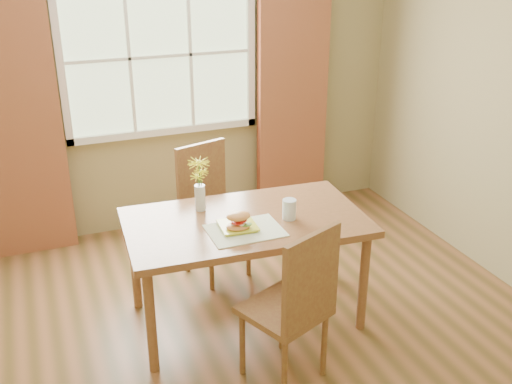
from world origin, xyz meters
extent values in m
cube|color=brown|center=(0.00, 0.00, -0.01)|extent=(4.20, 3.80, 0.02)
cube|color=#978A5A|center=(0.00, 1.91, 1.35)|extent=(4.20, 0.02, 2.70)
cube|color=#978A5A|center=(0.00, -1.91, 1.35)|extent=(4.20, 0.02, 2.70)
cube|color=#AEC393|center=(0.00, 1.88, 1.50)|extent=(1.50, 0.02, 1.20)
cube|color=white|center=(0.00, 1.85, 0.87)|extent=(1.62, 0.04, 0.06)
cube|color=white|center=(-0.78, 1.85, 1.50)|extent=(0.06, 0.04, 1.32)
cube|color=white|center=(0.78, 1.85, 1.50)|extent=(0.06, 0.04, 1.32)
cube|color=white|center=(0.00, 1.85, 1.50)|extent=(1.50, 0.03, 0.02)
cube|color=maroon|center=(-1.15, 1.78, 1.10)|extent=(0.65, 0.08, 2.20)
cube|color=maroon|center=(1.15, 1.78, 1.10)|extent=(0.65, 0.08, 2.20)
cube|color=brown|center=(0.13, 0.26, 0.72)|extent=(1.57, 0.95, 0.05)
cylinder|color=brown|center=(-0.57, -0.05, 0.35)|extent=(0.06, 0.06, 0.70)
cylinder|color=brown|center=(0.80, -0.13, 0.35)|extent=(0.06, 0.06, 0.70)
cylinder|color=brown|center=(-0.53, 0.65, 0.35)|extent=(0.06, 0.06, 0.70)
cylinder|color=brown|center=(0.84, 0.57, 0.35)|extent=(0.06, 0.06, 0.70)
cube|color=brown|center=(0.13, -0.36, 0.45)|extent=(0.55, 0.55, 0.04)
cube|color=brown|center=(0.20, -0.54, 0.74)|extent=(0.40, 0.19, 0.54)
cylinder|color=brown|center=(0.04, -0.58, 0.21)|extent=(0.04, 0.04, 0.43)
cylinder|color=brown|center=(0.35, -0.45, 0.21)|extent=(0.04, 0.04, 0.43)
cylinder|color=brown|center=(-0.09, -0.27, 0.21)|extent=(0.04, 0.04, 0.43)
cylinder|color=brown|center=(0.22, -0.14, 0.21)|extent=(0.04, 0.04, 0.43)
cube|color=brown|center=(0.13, 0.88, 0.45)|extent=(0.52, 0.52, 0.04)
cube|color=brown|center=(0.08, 1.06, 0.73)|extent=(0.41, 0.15, 0.54)
cylinder|color=brown|center=(0.02, 0.67, 0.21)|extent=(0.04, 0.04, 0.43)
cylinder|color=brown|center=(0.34, 0.77, 0.21)|extent=(0.04, 0.04, 0.43)
cylinder|color=brown|center=(-0.08, 0.99, 0.21)|extent=(0.04, 0.04, 0.43)
cylinder|color=brown|center=(0.25, 1.09, 0.21)|extent=(0.04, 0.04, 0.43)
cube|color=silver|center=(0.07, 0.10, 0.75)|extent=(0.45, 0.33, 0.01)
cube|color=#CAD334|center=(0.04, 0.16, 0.75)|extent=(0.23, 0.23, 0.01)
ellipsoid|color=#F59753|center=(0.03, 0.11, 0.78)|extent=(0.16, 0.12, 0.04)
ellipsoid|color=#4C8C2D|center=(0.07, 0.09, 0.79)|extent=(0.08, 0.06, 0.01)
cylinder|color=red|center=(0.02, 0.11, 0.81)|extent=(0.08, 0.08, 0.01)
cylinder|color=red|center=(0.05, 0.12, 0.82)|extent=(0.07, 0.07, 0.01)
ellipsoid|color=#F59753|center=(0.03, 0.11, 0.85)|extent=(0.16, 0.12, 0.05)
cylinder|color=silver|center=(0.39, 0.16, 0.81)|extent=(0.09, 0.09, 0.13)
cylinder|color=silver|center=(0.39, 0.16, 0.80)|extent=(0.08, 0.08, 0.11)
cylinder|color=silver|center=(-0.10, 0.50, 0.83)|extent=(0.07, 0.07, 0.17)
cylinder|color=silver|center=(-0.10, 0.50, 0.79)|extent=(0.06, 0.06, 0.09)
cylinder|color=#3D7028|center=(-0.10, 0.50, 0.91)|extent=(0.01, 0.01, 0.33)
cylinder|color=#3D7028|center=(-0.08, 0.49, 0.88)|extent=(0.01, 0.01, 0.27)
cylinder|color=#3D7028|center=(-0.11, 0.51, 0.86)|extent=(0.01, 0.01, 0.23)
camera|label=1|loc=(-1.06, -2.96, 2.42)|focal=42.00mm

